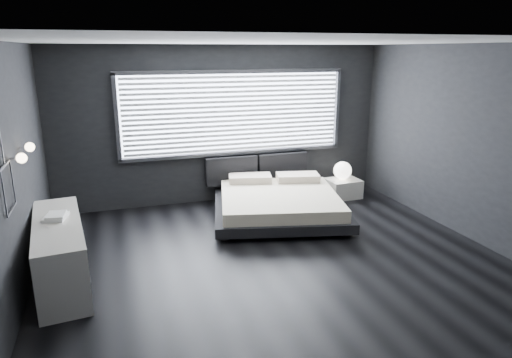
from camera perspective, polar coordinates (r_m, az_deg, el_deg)
name	(u,v)px	position (r m, az deg, el deg)	size (l,w,h in m)	color
room	(277,158)	(5.71, 2.64, 2.61)	(6.04, 6.00, 2.80)	black
window	(235,113)	(8.26, -2.66, 8.21)	(4.14, 0.09, 1.52)	white
headboard	(257,168)	(8.53, 0.18, 1.34)	(1.96, 0.16, 0.52)	black
sconce_near	(21,158)	(5.45, -27.28, 2.33)	(0.18, 0.11, 0.11)	silver
sconce_far	(30,147)	(6.03, -26.46, 3.59)	(0.18, 0.11, 0.11)	silver
wall_art_lower	(8,188)	(5.18, -28.54, -0.98)	(0.01, 0.48, 0.48)	#47474C
bed	(279,203)	(7.61, 2.88, -2.96)	(2.53, 2.46, 0.55)	black
nightstand	(343,188)	(8.82, 10.83, -1.14)	(0.59, 0.49, 0.35)	silver
orb_lamp	(343,170)	(8.75, 10.76, 1.05)	(0.34, 0.34, 0.34)	white
dresser	(60,252)	(5.99, -23.25, -8.37)	(0.73, 1.95, 0.76)	silver
book_stack	(56,216)	(5.97, -23.75, -4.28)	(0.30, 0.36, 0.06)	white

